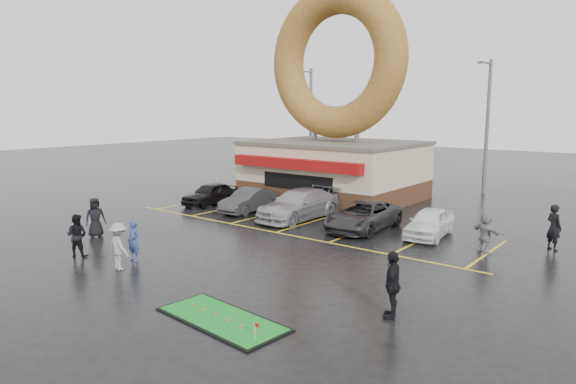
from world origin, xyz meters
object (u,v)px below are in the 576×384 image
Objects in this scene: streetlight_left at (310,120)px; car_dgrey at (249,200)px; person_cameraman at (393,284)px; dumpster at (257,182)px; streetlight_mid at (487,123)px; car_black at (211,194)px; car_white at (429,223)px; car_grey at (363,216)px; person_blue at (133,241)px; donut_shop at (335,129)px; putting_green at (222,319)px; car_silver at (299,205)px.

streetlight_left is 15.42m from car_dgrey.
person_cameraman reaches higher than dumpster.
streetlight_mid reaches higher than person_cameraman.
dumpster is (-1.34, 5.68, -0.02)m from car_black.
person_cameraman reaches higher than car_white.
streetlight_mid is 2.34× the size of car_white.
streetlight_left reaches higher than car_grey.
person_blue is at bearing -102.43° from streetlight_mid.
car_dgrey is 10.10m from person_blue.
person_cameraman is at bearing -30.86° from car_black.
car_grey is (5.94, -6.50, -3.78)m from donut_shop.
car_black is at bearing 173.03° from car_dgrey.
person_cameraman is (11.91, -15.19, -3.51)m from donut_shop.
person_cameraman is at bearing -31.77° from dumpster.
car_black is (-4.61, -6.60, -3.80)m from donut_shop.
streetlight_mid is at bearing 41.25° from dumpster.
car_dgrey is (-1.27, -6.77, -3.80)m from donut_shop.
donut_shop is at bearing 114.45° from putting_green.
person_cameraman is at bearing -36.68° from car_dgrey.
streetlight_mid is 23.96m from person_cameraman.
person_cameraman reaches higher than car_grey.
car_black is 2.17× the size of dumpster.
car_grey is (7.21, 0.26, 0.02)m from car_dgrey.
person_blue reaches higher than putting_green.
streetlight_mid reaches higher than car_dgrey.
person_blue is 0.38× the size of putting_green.
car_grey is (-1.06, -14.45, -4.10)m from streetlight_mid.
donut_shop is 7.78m from car_silver.
car_grey reaches higher than dumpster.
streetlight_mid reaches higher than car_black.
car_silver reaches higher than dumpster.
person_blue is 10.36m from person_cameraman.
car_grey is (10.55, 0.10, 0.02)m from car_black.
donut_shop is at bearing 109.67° from car_silver.
person_blue is (-5.37, -24.39, -4.00)m from streetlight_mid.
car_silver is (6.68, 0.06, 0.11)m from car_black.
person_blue is at bearing -61.02° from car_black.
car_black is 1.02× the size of car_white.
car_dgrey is at bearing -44.46° from dumpster.
car_silver is 13.11m from person_cameraman.
dumpster is at bearing 99.93° from car_black.
donut_shop is 7.13m from dumpster.
car_grey is at bearing -94.20° from streetlight_mid.
car_grey reaches higher than car_white.
streetlight_left is 19.11m from car_grey.
car_silver is 1.31× the size of putting_green.
car_dgrey is (3.34, -0.17, -0.01)m from car_black.
streetlight_left is 1.00× the size of streetlight_mid.
person_blue is at bearing -103.86° from person_cameraman.
streetlight_left is at bearing 126.04° from car_silver.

